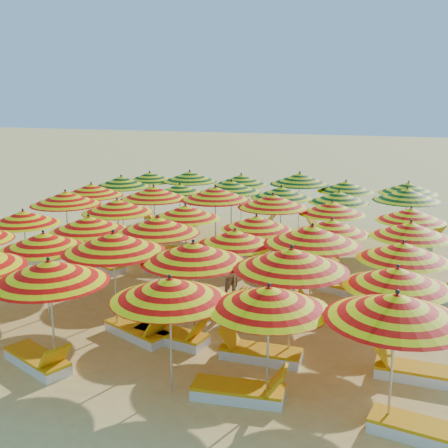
{
  "coord_description": "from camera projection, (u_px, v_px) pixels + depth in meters",
  "views": [
    {
      "loc": [
        5.19,
        -15.22,
        5.5
      ],
      "look_at": [
        0.0,
        0.5,
        1.6
      ],
      "focal_mm": 45.0,
      "sensor_mm": 36.0,
      "label": 1
    }
  ],
  "objects": [
    {
      "name": "umbrella_39",
      "position": [
        300.0,
        179.0,
        21.99
      ],
      "size": [
        2.98,
        2.98,
        2.49
      ],
      "color": "silver",
      "rests_on": "ground"
    },
    {
      "name": "ground",
      "position": [
        219.0,
        279.0,
        16.91
      ],
      "size": [
        120.0,
        120.0,
        0.0
      ],
      "primitive_type": "plane",
      "color": "#F1CC6B",
      "rests_on": "ground"
    },
    {
      "name": "lounger_11",
      "position": [
        101.0,
        264.0,
        17.85
      ],
      "size": [
        1.82,
        1.24,
        0.69
      ],
      "rotation": [
        0.0,
        0.0,
        2.72
      ],
      "color": "white",
      "rests_on": "ground"
    },
    {
      "name": "umbrella_4",
      "position": [
        269.0,
        298.0,
        9.67
      ],
      "size": [
        2.31,
        2.31,
        2.31
      ],
      "color": "silver",
      "rests_on": "ground"
    },
    {
      "name": "lounger_20",
      "position": [
        321.0,
        244.0,
        20.29
      ],
      "size": [
        1.82,
        0.99,
        0.69
      ],
      "rotation": [
        0.0,
        0.0,
        3.39
      ],
      "color": "white",
      "rests_on": "ground"
    },
    {
      "name": "lounger_24",
      "position": [
        328.0,
        232.0,
        22.0
      ],
      "size": [
        1.82,
        0.99,
        0.69
      ],
      "rotation": [
        0.0,
        0.0,
        2.89
      ],
      "color": "white",
      "rests_on": "ground"
    },
    {
      "name": "umbrella_10",
      "position": [
        291.0,
        259.0,
        11.36
      ],
      "size": [
        2.72,
        2.72,
        2.5
      ],
      "color": "silver",
      "rests_on": "ground"
    },
    {
      "name": "lounger_17",
      "position": [
        256.0,
        257.0,
        18.66
      ],
      "size": [
        1.82,
        1.21,
        0.69
      ],
      "rotation": [
        0.0,
        0.0,
        2.74
      ],
      "color": "white",
      "rests_on": "ground"
    },
    {
      "name": "umbrella_40",
      "position": [
        346.0,
        186.0,
        21.37
      ],
      "size": [
        2.46,
        2.46,
        2.27
      ],
      "color": "silver",
      "rests_on": "ground"
    },
    {
      "name": "lounger_12",
      "position": [
        171.0,
        266.0,
        17.68
      ],
      "size": [
        1.82,
        0.97,
        0.69
      ],
      "rotation": [
        0.0,
        0.0,
        3.38
      ],
      "color": "white",
      "rests_on": "ground"
    },
    {
      "name": "umbrella_11",
      "position": [
        397.0,
        277.0,
        10.94
      ],
      "size": [
        2.2,
        2.2,
        2.24
      ],
      "color": "silver",
      "rests_on": "ground"
    },
    {
      "name": "umbrella_3",
      "position": [
        170.0,
        289.0,
        10.09
      ],
      "size": [
        2.42,
        2.42,
        2.32
      ],
      "color": "silver",
      "rests_on": "ground"
    },
    {
      "name": "lounger_3",
      "position": [
        426.0,
        431.0,
        9.09
      ],
      "size": [
        1.81,
        0.88,
        0.69
      ],
      "rotation": [
        0.0,
        0.0,
        -0.18
      ],
      "color": "white",
      "rests_on": "ground"
    },
    {
      "name": "lounger_10",
      "position": [
        331.0,
        315.0,
        13.82
      ],
      "size": [
        1.77,
        0.71,
        0.69
      ],
      "rotation": [
        0.0,
        0.0,
        3.22
      ],
      "color": "white",
      "rests_on": "ground"
    },
    {
      "name": "umbrella_13",
      "position": [
        89.0,
        224.0,
        15.3
      ],
      "size": [
        2.69,
        2.69,
        2.27
      ],
      "color": "silver",
      "rests_on": "ground"
    },
    {
      "name": "lounger_15",
      "position": [
        79.0,
        243.0,
        20.42
      ],
      "size": [
        1.83,
        1.13,
        0.69
      ],
      "rotation": [
        0.0,
        0.0,
        -0.34
      ],
      "color": "white",
      "rests_on": "ground"
    },
    {
      "name": "umbrella_30",
      "position": [
        121.0,
        182.0,
        22.01
      ],
      "size": [
        2.42,
        2.42,
        2.36
      ],
      "color": "silver",
      "rests_on": "ground"
    },
    {
      "name": "lounger_18",
      "position": [
        311.0,
        261.0,
        18.21
      ],
      "size": [
        1.8,
        0.81,
        0.69
      ],
      "rotation": [
        0.0,
        0.0,
        3.28
      ],
      "color": "white",
      "rests_on": "ground"
    },
    {
      "name": "umbrella_37",
      "position": [
        190.0,
        176.0,
        23.16
      ],
      "size": [
        2.99,
        2.99,
        2.39
      ],
      "color": "silver",
      "rests_on": "ground"
    },
    {
      "name": "umbrella_36",
      "position": [
        150.0,
        177.0,
        23.89
      ],
      "size": [
        2.75,
        2.75,
        2.25
      ],
      "color": "silver",
      "rests_on": "ground"
    },
    {
      "name": "lounger_22",
      "position": [
        180.0,
        221.0,
        23.82
      ],
      "size": [
        1.82,
        1.25,
        0.69
      ],
      "rotation": [
        0.0,
        0.0,
        0.43
      ],
      "color": "white",
      "rests_on": "ground"
    },
    {
      "name": "lounger_16",
      "position": [
        168.0,
        250.0,
        19.43
      ],
      "size": [
        1.77,
        0.7,
        0.69
      ],
      "rotation": [
        0.0,
        0.0,
        3.21
      ],
      "color": "white",
      "rests_on": "ground"
    },
    {
      "name": "umbrella_21",
      "position": [
        256.0,
        223.0,
        15.93
      ],
      "size": [
        2.39,
        2.39,
        2.15
      ],
      "color": "silver",
      "rests_on": "ground"
    },
    {
      "name": "umbrella_2",
      "position": [
        49.0,
        272.0,
        10.75
      ],
      "size": [
        2.78,
        2.78,
        2.44
      ],
      "color": "silver",
      "rests_on": "ground"
    },
    {
      "name": "lounger_14",
      "position": [
        429.0,
        295.0,
        15.15
      ],
      "size": [
        1.83,
        1.07,
        0.69
      ],
      "rotation": [
        0.0,
        0.0,
        0.3
      ],
      "color": "white",
      "rests_on": "ground"
    },
    {
      "name": "umbrella_5",
      "position": [
        396.0,
        307.0,
        8.95
      ],
      "size": [
        2.99,
        2.99,
        2.45
      ],
      "color": "silver",
      "rests_on": "ground"
    },
    {
      "name": "beachgoer_b",
      "position": [
        235.0,
        272.0,
        15.2
      ],
      "size": [
        0.86,
        0.92,
        1.49
      ],
      "primitive_type": "imported",
      "rotation": [
        0.0,
        0.0,
        1.01
      ],
      "color": "tan",
      "rests_on": "ground"
    },
    {
      "name": "umbrella_16",
      "position": [
        312.0,
        235.0,
        13.36
      ],
      "size": [
        2.98,
        2.98,
        2.48
      ],
      "color": "silver",
      "rests_on": "ground"
    },
    {
      "name": "umbrella_18",
      "position": [
        66.0,
        198.0,
        18.22
      ],
      "size": [
        2.42,
        2.42,
        2.43
      ],
      "color": "silver",
      "rests_on": "ground"
    },
    {
      "name": "lounger_5",
      "position": [
        138.0,
        331.0,
        12.86
      ],
      "size": [
        1.82,
        1.24,
        0.69
      ],
      "rotation": [
        0.0,
        0.0,
        -0.42
      ],
      "color": "white",
      "rests_on": "ground"
    },
    {
      "name": "umbrella_15",
      "position": [
        235.0,
        237.0,
        14.24
      ],
      "size": [
        2.33,
        2.33,
        2.16
      ],
      "color": "silver",
      "rests_on": "ground"
    },
    {
      "name": "lounger_23",
      "position": [
        255.0,
        226.0,
        23.03
      ],
      "size": [
        1.83,
        1.12,
        0.69
      ],
      "rotation": [
        0.0,
        0.0,
        0.34
      ],
      "color": "white",
      "rests_on": "ground"
    },
    {
      "name": "lounger_8",
      "position": [
        417.0,
        372.0,
        11.0
      ],
      "size": [
        1.75,
        0.64,
        0.69
      ],
      "rotation": [
        0.0,
        0.0,
        3.11
      ],
      "color": "white",
      "rests_on": "ground"
    },
    {
      "name": "umbrella_25",
      "position": [
        154.0,
        193.0,
        19.17
      ],
      "size": [
        2.79,
        2.79,
        2.44
      ],
      "color": "silver",
      "rests_on": "ground"
    },
    {
      "name": "umbrella_32",
      "position": [
        231.0,
        186.0,
        20.78
      ],
      "size": [
        2.84,
        2.84,
        2.38
      ],
      "color": "silver",
      "rests_on": "ground"
    },
    {
      "name": "umbrella_12",
      "position": [
        23.0,
        218.0,
        16.26
      ],
      "size": [
        2.54,
        2.54,
        2.22
      ],
      "color": "silver",
      "rests_on": "ground"
    },
    {
      "name": "umbrella_31",
      "position": [
        180.0,
        189.0,
        21.47
      ],
      "size": [
        2.2,
        2.2,
        2.14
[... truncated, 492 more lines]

